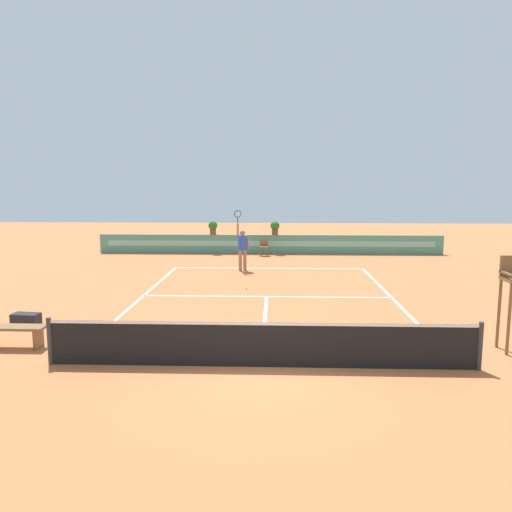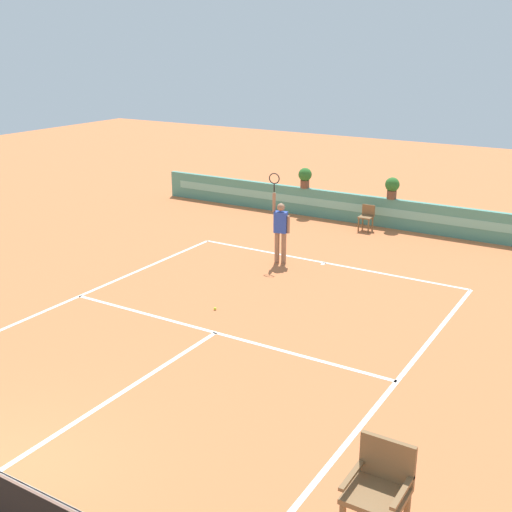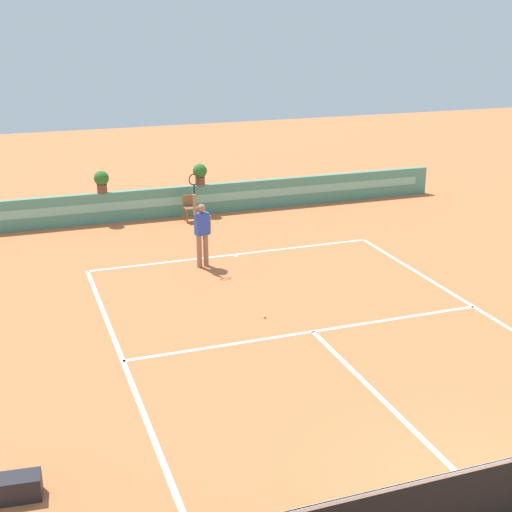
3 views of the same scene
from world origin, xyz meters
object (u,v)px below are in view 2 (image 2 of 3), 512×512
object	(u,v)px
potted_plant_left	(305,176)
tennis_player	(280,227)
ball_kid_chair	(367,216)
tennis_ball_near_baseline	(215,309)
potted_plant_centre	(392,187)

from	to	relation	value
potted_plant_left	tennis_player	bearing A→B (deg)	-69.91
ball_kid_chair	tennis_ball_near_baseline	distance (m)	8.25
tennis_player	tennis_ball_near_baseline	world-z (taller)	tennis_player
tennis_ball_near_baseline	potted_plant_left	bearing A→B (deg)	104.17
potted_plant_left	potted_plant_centre	world-z (taller)	same
potted_plant_left	potted_plant_centre	distance (m)	3.26
tennis_ball_near_baseline	potted_plant_centre	world-z (taller)	potted_plant_centre
tennis_player	potted_plant_centre	distance (m)	5.34
tennis_ball_near_baseline	potted_plant_centre	size ratio (longest dim) A/B	0.09
ball_kid_chair	potted_plant_centre	xyz separation A→B (m)	(0.55, 0.73, 0.93)
tennis_ball_near_baseline	potted_plant_left	xyz separation A→B (m)	(-2.26, 8.95, 1.38)
tennis_player	potted_plant_centre	xyz separation A→B (m)	(1.38, 5.15, 0.36)
ball_kid_chair	potted_plant_centre	size ratio (longest dim) A/B	1.17
ball_kid_chair	potted_plant_left	bearing A→B (deg)	164.87
tennis_player	potted_plant_left	size ratio (longest dim) A/B	3.57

